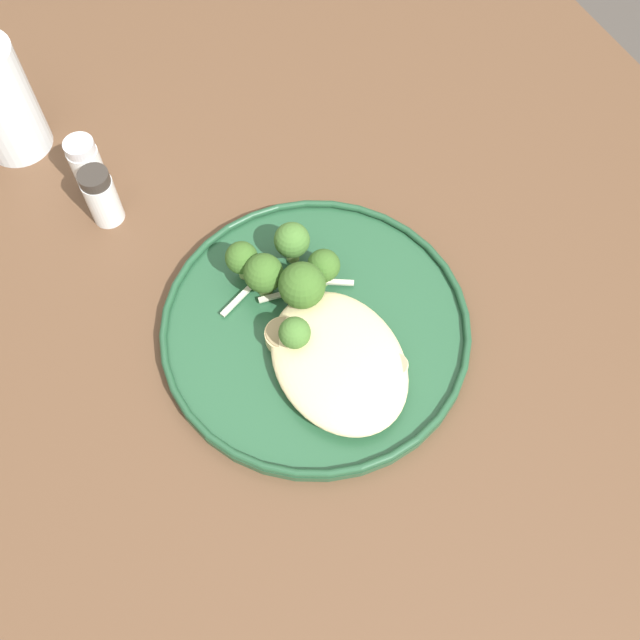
{
  "coord_description": "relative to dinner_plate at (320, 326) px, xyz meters",
  "views": [
    {
      "loc": [
        0.28,
        -0.14,
        1.36
      ],
      "look_at": [
        -0.01,
        0.0,
        0.76
      ],
      "focal_mm": 41.8,
      "sensor_mm": 36.0,
      "label": 1
    }
  ],
  "objects": [
    {
      "name": "broccoli_floret_left_leaning",
      "position": [
        -0.03,
        -0.0,
        0.04
      ],
      "size": [
        0.04,
        0.04,
        0.06
      ],
      "color": "#7A994C",
      "rests_on": "dinner_plate"
    },
    {
      "name": "wooden_dining_table",
      "position": [
        0.01,
        -0.0,
        -0.09
      ],
      "size": [
        1.4,
        1.0,
        0.74
      ],
      "color": "brown",
      "rests_on": "ground"
    },
    {
      "name": "water_glass",
      "position": [
        -0.36,
        -0.19,
        0.05
      ],
      "size": [
        0.07,
        0.07,
        0.13
      ],
      "color": "silver",
      "rests_on": "wooden_dining_table"
    },
    {
      "name": "seared_scallop_front_small",
      "position": [
        0.05,
        -0.01,
        0.01
      ],
      "size": [
        0.02,
        0.02,
        0.01
      ],
      "color": "#DBB77A",
      "rests_on": "dinner_plate"
    },
    {
      "name": "dinner_plate",
      "position": [
        0.0,
        0.0,
        0.0
      ],
      "size": [
        0.29,
        0.29,
        0.02
      ],
      "color": "#235133",
      "rests_on": "wooden_dining_table"
    },
    {
      "name": "broccoli_floret_near_rim",
      "position": [
        -0.08,
        0.01,
        0.03
      ],
      "size": [
        0.03,
        0.03,
        0.05
      ],
      "color": "#89A356",
      "rests_on": "dinner_plate"
    },
    {
      "name": "onion_sliver_curled_piece",
      "position": [
        -0.06,
        -0.05,
        0.01
      ],
      "size": [
        0.03,
        0.05,
        0.0
      ],
      "primitive_type": "cube",
      "rotation": [
        0.0,
        0.0,
        5.13
      ],
      "color": "silver",
      "rests_on": "dinner_plate"
    },
    {
      "name": "broccoli_floret_beside_noodles",
      "position": [
        0.01,
        -0.03,
        0.03
      ],
      "size": [
        0.03,
        0.03,
        0.05
      ],
      "color": "#7A994C",
      "rests_on": "dinner_plate"
    },
    {
      "name": "broccoli_floret_front_edge",
      "position": [
        -0.08,
        -0.04,
        0.03
      ],
      "size": [
        0.03,
        0.03,
        0.05
      ],
      "color": "#89A356",
      "rests_on": "dinner_plate"
    },
    {
      "name": "seared_scallop_on_noodles",
      "position": [
        0.0,
        -0.04,
        0.01
      ],
      "size": [
        0.03,
        0.03,
        0.02
      ],
      "color": "#E5C689",
      "rests_on": "dinner_plate"
    },
    {
      "name": "broccoli_floret_center_pile",
      "position": [
        -0.06,
        -0.03,
        0.03
      ],
      "size": [
        0.04,
        0.04,
        0.05
      ],
      "color": "#7A994C",
      "rests_on": "dinner_plate"
    },
    {
      "name": "broccoli_floret_right_tilted",
      "position": [
        -0.04,
        0.02,
        0.03
      ],
      "size": [
        0.03,
        0.03,
        0.04
      ],
      "color": "#7A994C",
      "rests_on": "dinner_plate"
    },
    {
      "name": "seared_scallop_rear_pale",
      "position": [
        0.07,
        0.04,
        0.01
      ],
      "size": [
        0.02,
        0.02,
        0.01
      ],
      "color": "beige",
      "rests_on": "dinner_plate"
    },
    {
      "name": "salt_shaker",
      "position": [
        -0.26,
        -0.13,
        0.02
      ],
      "size": [
        0.03,
        0.03,
        0.07
      ],
      "color": "white",
      "rests_on": "wooden_dining_table"
    },
    {
      "name": "ground",
      "position": [
        0.01,
        -0.0,
        -0.75
      ],
      "size": [
        6.0,
        6.0,
        0.0
      ],
      "primitive_type": "plane",
      "color": "#47423D"
    },
    {
      "name": "pepper_shaker",
      "position": [
        -0.22,
        -0.13,
        0.02
      ],
      "size": [
        0.03,
        0.03,
        0.07
      ],
      "color": "white",
      "rests_on": "wooden_dining_table"
    },
    {
      "name": "seared_scallop_tiny_bay",
      "position": [
        0.05,
        -0.04,
        0.01
      ],
      "size": [
        0.03,
        0.03,
        0.01
      ],
      "color": "beige",
      "rests_on": "dinner_plate"
    },
    {
      "name": "noodle_bed",
      "position": [
        0.05,
        -0.0,
        0.01
      ],
      "size": [
        0.15,
        0.11,
        0.03
      ],
      "color": "beige",
      "rests_on": "dinner_plate"
    },
    {
      "name": "onion_sliver_pale_crescent",
      "position": [
        -0.04,
        -0.01,
        0.01
      ],
      "size": [
        0.02,
        0.06,
        0.0
      ],
      "primitive_type": "cube",
      "rotation": [
        0.0,
        0.0,
        4.54
      ],
      "color": "silver",
      "rests_on": "dinner_plate"
    },
    {
      "name": "onion_sliver_short_strip",
      "position": [
        -0.04,
        0.03,
        0.01
      ],
      "size": [
        0.03,
        0.05,
        0.0
      ],
      "primitive_type": "cube",
      "rotation": [
        0.0,
        0.0,
        1.04
      ],
      "color": "silver",
      "rests_on": "dinner_plate"
    }
  ]
}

